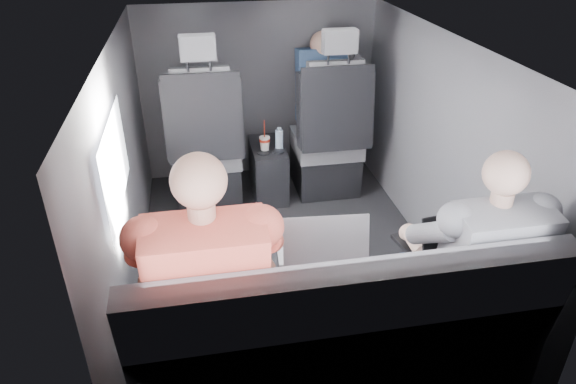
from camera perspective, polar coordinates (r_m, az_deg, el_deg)
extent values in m
plane|color=black|center=(3.24, 0.17, -7.64)|extent=(2.60, 2.60, 0.00)
plane|color=#B2B2AD|center=(2.66, 0.21, 16.28)|extent=(2.60, 2.60, 0.00)
cube|color=#56565B|center=(2.88, -17.70, 1.54)|extent=(0.02, 2.60, 1.35)
cube|color=#56565B|center=(3.17, 16.45, 4.30)|extent=(0.02, 2.60, 1.35)
cube|color=#56565B|center=(4.08, -3.25, 11.03)|extent=(1.80, 0.02, 1.35)
cube|color=#56565B|center=(1.85, 7.92, -14.61)|extent=(1.80, 0.02, 1.35)
cube|color=white|center=(2.51, -18.61, 3.01)|extent=(0.02, 0.75, 0.42)
cube|color=black|center=(3.54, 5.42, 10.21)|extent=(0.35, 0.11, 0.59)
cube|color=black|center=(3.91, -8.85, 1.48)|extent=(0.46, 0.48, 0.30)
cube|color=#5C5C60|center=(3.79, -9.09, 4.42)|extent=(0.48, 0.46, 0.14)
cube|color=#5C5C60|center=(3.46, -9.42, 8.61)|extent=(0.38, 0.18, 0.61)
cube|color=black|center=(3.48, -13.03, 7.81)|extent=(0.08, 0.21, 0.53)
cube|color=black|center=(3.48, -5.74, 8.46)|extent=(0.08, 0.21, 0.53)
cube|color=black|center=(3.41, -9.36, 8.08)|extent=(0.50, 0.11, 0.58)
cube|color=#5C5C60|center=(3.30, -10.03, 15.54)|extent=(0.22, 0.10, 0.15)
cube|color=black|center=(4.02, 4.06, 2.58)|extent=(0.46, 0.48, 0.30)
cube|color=#5C5C60|center=(3.90, 4.25, 5.47)|extent=(0.48, 0.46, 0.14)
cube|color=#5C5C60|center=(3.59, 5.26, 9.61)|extent=(0.38, 0.18, 0.61)
cube|color=black|center=(3.55, 1.77, 8.97)|extent=(0.08, 0.21, 0.53)
cube|color=black|center=(3.66, 8.61, 9.31)|extent=(0.08, 0.21, 0.53)
cube|color=black|center=(3.53, 5.53, 9.11)|extent=(0.50, 0.11, 0.58)
cube|color=#5C5C60|center=(3.43, 5.78, 16.33)|extent=(0.22, 0.10, 0.15)
cube|color=black|center=(3.88, -2.23, 2.44)|extent=(0.24, 0.48, 0.40)
cylinder|color=black|center=(3.68, -2.79, 4.40)|extent=(0.09, 0.09, 0.01)
cylinder|color=black|center=(3.69, -1.09, 4.53)|extent=(0.09, 0.09, 0.01)
cube|color=#5C5C60|center=(2.35, 5.00, -17.93)|extent=(1.60, 0.50, 0.45)
cube|color=#5C5C60|center=(1.88, 7.46, -13.47)|extent=(1.60, 0.17, 0.47)
cylinder|color=red|center=(3.68, -2.62, 5.81)|extent=(0.08, 0.08, 0.02)
cylinder|color=white|center=(3.68, -2.62, 6.07)|extent=(0.08, 0.08, 0.01)
cylinder|color=red|center=(3.65, -2.65, 7.04)|extent=(0.01, 0.01, 0.13)
cylinder|color=#B2D1F1|center=(3.72, -0.97, 5.84)|extent=(0.06, 0.06, 0.14)
cylinder|color=#B2D1F1|center=(3.69, -0.98, 6.99)|extent=(0.03, 0.03, 0.02)
cube|color=white|center=(2.24, -10.17, -8.54)|extent=(0.30, 0.22, 0.02)
cube|color=silver|center=(2.23, -10.18, -8.55)|extent=(0.25, 0.12, 0.00)
cube|color=white|center=(2.29, -10.24, -7.32)|extent=(0.09, 0.05, 0.00)
cube|color=white|center=(2.07, -10.34, -8.37)|extent=(0.30, 0.07, 0.21)
cube|color=silver|center=(2.07, -10.34, -8.30)|extent=(0.27, 0.05, 0.18)
cube|color=#B7B7BC|center=(2.34, 3.21, -6.22)|extent=(0.38, 0.28, 0.02)
cube|color=silver|center=(2.33, 3.30, -6.20)|extent=(0.31, 0.16, 0.00)
cube|color=#B7B7BC|center=(2.40, 2.80, -4.98)|extent=(0.11, 0.06, 0.00)
cube|color=#B7B7BC|center=(2.15, 4.27, -5.82)|extent=(0.37, 0.10, 0.24)
cube|color=silver|center=(2.15, 4.22, -5.76)|extent=(0.32, 0.08, 0.20)
cube|color=black|center=(2.47, 16.48, -5.46)|extent=(0.40, 0.31, 0.02)
cube|color=black|center=(2.45, 16.67, -5.44)|extent=(0.32, 0.19, 0.00)
cube|color=black|center=(2.52, 15.79, -4.30)|extent=(0.12, 0.07, 0.00)
cube|color=black|center=(2.29, 18.62, -4.99)|extent=(0.37, 0.13, 0.24)
cube|color=silver|center=(2.29, 18.54, -4.93)|extent=(0.33, 0.11, 0.21)
cube|color=#313136|center=(2.19, -11.61, -12.31)|extent=(0.16, 0.46, 0.13)
cube|color=#313136|center=(2.19, -5.53, -11.78)|extent=(0.16, 0.46, 0.13)
cube|color=#313136|center=(2.56, -10.98, -13.73)|extent=(0.13, 0.13, 0.45)
cube|color=#313136|center=(2.56, -5.75, -13.27)|extent=(0.13, 0.13, 0.45)
cube|color=#E56C4B|center=(1.87, -8.81, -10.20)|extent=(0.41, 0.28, 0.56)
sphere|color=tan|center=(1.67, -9.90, 1.24)|extent=(0.19, 0.19, 0.19)
cylinder|color=tan|center=(2.16, -14.53, -7.89)|extent=(0.12, 0.29, 0.12)
cylinder|color=tan|center=(2.15, -3.46, -6.91)|extent=(0.12, 0.29, 0.12)
cube|color=navy|center=(2.40, 16.16, -8.98)|extent=(0.14, 0.41, 0.12)
cube|color=navy|center=(2.49, 20.45, -8.23)|extent=(0.14, 0.41, 0.12)
cube|color=navy|center=(2.72, 13.43, -11.04)|extent=(0.12, 0.12, 0.45)
cube|color=navy|center=(2.80, 17.34, -10.34)|extent=(0.12, 0.12, 0.45)
cube|color=slate|center=(2.17, 21.63, -6.92)|extent=(0.37, 0.25, 0.50)
sphere|color=tan|center=(2.02, 23.07, 1.95)|extent=(0.17, 0.17, 0.17)
cylinder|color=tan|center=(2.34, 13.98, -5.33)|extent=(0.10, 0.26, 0.11)
cylinder|color=tan|center=(2.50, 21.81, -4.22)|extent=(0.10, 0.26, 0.11)
cube|color=navy|center=(3.93, 3.81, 11.87)|extent=(0.38, 0.24, 0.54)
sphere|color=tan|center=(3.87, 3.88, 16.08)|extent=(0.19, 0.19, 0.19)
cube|color=navy|center=(4.08, 3.47, 8.22)|extent=(0.32, 0.38, 0.11)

